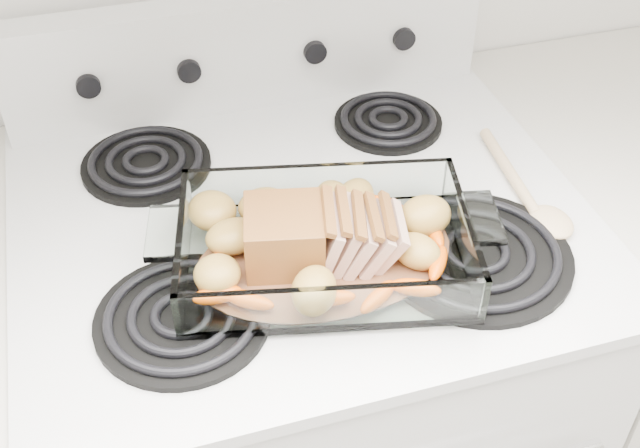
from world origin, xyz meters
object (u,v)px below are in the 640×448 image
object	(u,v)px
baking_dish	(325,252)
pork_roast	(310,239)
electric_range	(304,407)
counter_right	(632,330)

from	to	relation	value
baking_dish	pork_roast	size ratio (longest dim) A/B	1.81
electric_range	pork_roast	distance (m)	0.52
electric_range	counter_right	world-z (taller)	electric_range
electric_range	baking_dish	xyz separation A→B (m)	(-0.00, -0.12, 0.48)
electric_range	baking_dish	bearing A→B (deg)	-90.71
counter_right	pork_roast	bearing A→B (deg)	-170.03
electric_range	counter_right	xyz separation A→B (m)	(0.66, -0.00, -0.02)
electric_range	pork_roast	bearing A→B (deg)	-99.66
electric_range	pork_roast	xyz separation A→B (m)	(-0.02, -0.12, 0.51)
counter_right	baking_dish	xyz separation A→B (m)	(-0.67, -0.12, 0.50)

